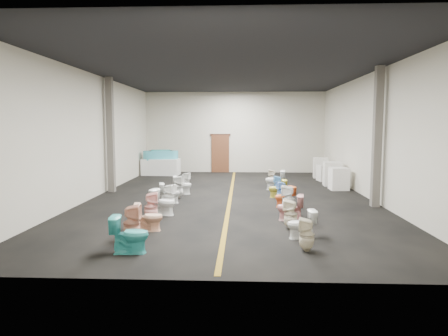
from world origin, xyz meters
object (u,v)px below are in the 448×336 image
Objects in this scene: toilet_right_1 at (301,224)px; toilet_right_3 at (290,208)px; toilet_right_0 at (307,235)px; toilet_left_9 at (186,181)px; appliance_crate_d at (320,168)px; toilet_left_2 at (148,217)px; appliance_crate_c at (325,173)px; toilet_right_2 at (291,214)px; toilet_left_8 at (182,185)px; toilet_right_9 at (275,180)px; bathtub at (161,155)px; appliance_crate_b at (332,174)px; toilet_right_4 at (288,199)px; toilet_right_6 at (282,191)px; toilet_left_7 at (178,187)px; toilet_left_3 at (151,207)px; display_table at (161,167)px; toilet_left_0 at (130,234)px; toilet_right_8 at (278,184)px; appliance_crate_a at (339,179)px; toilet_left_4 at (163,202)px; toilet_right_5 at (285,197)px; toilet_left_6 at (170,193)px; toilet_right_7 at (277,188)px; toilet_right_10 at (272,178)px; toilet_left_1 at (132,223)px; toilet_left_5 at (169,196)px.

toilet_right_3 reaches higher than toilet_right_1.
toilet_left_9 is at bearing -142.75° from toilet_right_0.
toilet_left_2 is at bearing -120.69° from appliance_crate_d.
appliance_crate_c is 9.47m from toilet_right_2.
toilet_left_8 is 0.88× the size of toilet_right_9.
toilet_right_9 reaches higher than toilet_left_2.
toilet_right_0 is (5.69, -12.85, -0.72)m from bathtub.
toilet_left_2 is at bearing -128.44° from appliance_crate_b.
toilet_right_4 is 1.86m from toilet_right_6.
toilet_left_7 reaches higher than toilet_left_8.
appliance_crate_d is 1.23× the size of toilet_left_3.
appliance_crate_c is 0.90× the size of toilet_right_4.
display_table is 7.22m from toilet_left_7.
toilet_left_0 reaches higher than toilet_left_2.
toilet_right_2 is at bearing -106.80° from appliance_crate_c.
bathtub reaches higher than display_table.
appliance_crate_b is 1.52× the size of toilet_right_8.
toilet_right_6 is at bearing -111.92° from toilet_left_9.
appliance_crate_a is 1.20× the size of toilet_left_4.
bathtub is 14.08m from toilet_right_0.
toilet_right_5 is (3.67, -2.27, -0.02)m from toilet_left_8.
toilet_right_0 is (3.80, -5.03, 0.00)m from toilet_left_6.
bathtub reaches higher than toilet_right_4.
display_table is 2.55× the size of toilet_right_2.
appliance_crate_c reaches higher than toilet_right_7.
appliance_crate_a is 1.22× the size of toilet_right_10.
toilet_right_5 is 0.95× the size of toilet_right_6.
appliance_crate_c is 1.07× the size of toilet_right_6.
toilet_left_9 reaches higher than toilet_right_7.
toilet_left_1 is (-6.45, -10.35, 0.05)m from appliance_crate_c.
toilet_left_0 is (-6.28, -9.67, -0.13)m from appliance_crate_b.
toilet_right_3 is (-2.64, -5.51, -0.09)m from appliance_crate_a.
toilet_left_2 is 0.98m from toilet_left_3.
toilet_right_9 is (3.66, 3.93, 0.01)m from toilet_left_5.
toilet_left_6 is at bearing -153.59° from appliance_crate_a.
toilet_left_0 is 9.12m from toilet_right_9.
toilet_right_3 reaches higher than toilet_right_6.
appliance_crate_c reaches higher than toilet_left_9.
display_table is at bearing -118.51° from toilet_right_10.
toilet_right_3 is at bearing -5.59° from toilet_right_8.
toilet_left_9 is at bearing -134.07° from toilet_right_2.
toilet_left_2 is 0.93× the size of toilet_right_2.
appliance_crate_c is 7.44m from toilet_left_8.
appliance_crate_a is at bearing 163.16° from toilet_right_3.
toilet_right_5 is at bearing -60.73° from toilet_left_2.
toilet_right_1 is 3.63m from toilet_right_5.
toilet_left_9 is (0.19, 7.28, -0.06)m from toilet_left_1.
toilet_right_9 is at bearing -27.55° from toilet_left_0.
display_table is 2.75× the size of toilet_left_2.
toilet_left_4 is at bearing -7.46° from toilet_left_1.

